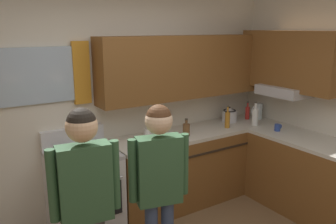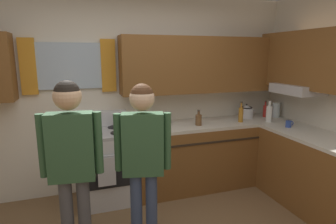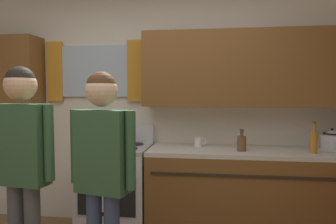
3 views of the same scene
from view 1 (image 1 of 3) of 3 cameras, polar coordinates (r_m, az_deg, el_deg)
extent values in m
cube|color=silver|center=(3.99, -11.15, 1.26)|extent=(4.60, 0.10, 2.60)
cube|color=silver|center=(3.66, -20.96, 5.54)|extent=(0.75, 0.03, 0.56)
cube|color=orange|center=(3.78, -14.03, 6.26)|extent=(0.18, 0.04, 0.66)
cube|color=brown|center=(4.28, 3.67, 7.47)|extent=(2.39, 0.32, 0.75)
cube|color=brown|center=(4.53, 19.41, 7.98)|extent=(0.32, 1.32, 0.71)
cube|color=#B7B7BC|center=(4.54, 18.49, 3.34)|extent=(0.40, 0.60, 0.12)
cube|color=brown|center=(4.50, 5.03, -8.70)|extent=(2.30, 0.62, 0.86)
cube|color=beige|center=(4.35, 5.15, -3.21)|extent=(2.30, 0.62, 0.04)
cube|color=brown|center=(4.41, 22.74, -10.27)|extent=(0.62, 1.52, 0.86)
cube|color=beige|center=(4.26, 23.30, -4.70)|extent=(0.62, 1.52, 0.04)
cube|color=#2D2319|center=(4.17, 7.78, -6.36)|extent=(2.18, 0.01, 0.02)
cube|color=silver|center=(3.84, -13.54, -13.18)|extent=(0.68, 0.62, 0.86)
cube|color=black|center=(3.55, -11.82, -14.50)|extent=(0.56, 0.01, 0.36)
cylinder|color=#ADADB2|center=(3.43, -11.85, -11.44)|extent=(0.56, 0.02, 0.02)
cube|color=#ADADB2|center=(3.66, -13.94, -6.87)|extent=(0.68, 0.62, 0.04)
cube|color=silver|center=(3.87, -15.37, -3.97)|extent=(0.68, 0.08, 0.20)
cylinder|color=black|center=(3.48, -15.85, -7.64)|extent=(0.17, 0.17, 0.01)
cylinder|color=black|center=(3.59, -10.67, -6.72)|extent=(0.17, 0.17, 0.01)
cylinder|color=black|center=(3.73, -17.12, -6.29)|extent=(0.17, 0.17, 0.01)
cylinder|color=black|center=(3.83, -12.25, -5.47)|extent=(0.17, 0.17, 0.01)
cube|color=silver|center=(3.51, -11.64, -14.16)|extent=(0.20, 0.02, 0.34)
cylinder|color=brown|center=(4.10, 3.02, -2.93)|extent=(0.08, 0.08, 0.14)
cylinder|color=brown|center=(4.07, 3.04, -1.66)|extent=(0.03, 0.03, 0.05)
cylinder|color=#3F382D|center=(4.06, 3.04, -1.22)|extent=(0.04, 0.04, 0.02)
cylinder|color=white|center=(4.64, 14.10, -0.82)|extent=(0.08, 0.08, 0.22)
cylinder|color=white|center=(4.61, 14.21, 0.97)|extent=(0.03, 0.03, 0.08)
cylinder|color=#3F382D|center=(4.60, 14.24, 1.53)|extent=(0.03, 0.03, 0.02)
cylinder|color=red|center=(4.95, 12.92, -0.17)|extent=(0.06, 0.06, 0.17)
cylinder|color=red|center=(4.92, 12.99, 1.13)|extent=(0.02, 0.02, 0.06)
cylinder|color=#3F382D|center=(4.91, 13.01, 1.56)|extent=(0.03, 0.03, 0.02)
cylinder|color=#B27223|center=(4.46, 9.73, -1.31)|extent=(0.06, 0.06, 0.20)
cylinder|color=#B27223|center=(4.43, 9.80, 0.37)|extent=(0.02, 0.02, 0.07)
cylinder|color=#3F382D|center=(4.42, 9.82, 0.91)|extent=(0.03, 0.03, 0.02)
cylinder|color=white|center=(4.05, -3.41, -3.46)|extent=(0.08, 0.08, 0.09)
torus|color=white|center=(4.08, -2.77, -3.28)|extent=(0.07, 0.01, 0.07)
cylinder|color=#2D479E|center=(4.49, 17.54, -2.45)|extent=(0.07, 0.07, 0.08)
torus|color=#2D479E|center=(4.52, 17.93, -2.30)|extent=(0.06, 0.01, 0.06)
cylinder|color=silver|center=(4.77, 10.05, -0.74)|extent=(0.20, 0.20, 0.14)
cone|color=silver|center=(4.74, 10.10, 0.37)|extent=(0.18, 0.18, 0.05)
sphere|color=black|center=(4.74, 10.11, 0.72)|extent=(0.02, 0.02, 0.02)
cone|color=silver|center=(4.85, 11.19, -0.21)|extent=(0.09, 0.04, 0.07)
torus|color=black|center=(4.74, 10.09, 0.25)|extent=(0.17, 0.17, 0.02)
cylinder|color=silver|center=(5.00, 14.62, 0.17)|extent=(0.11, 0.11, 0.22)
torus|color=silver|center=(4.95, 14.09, 0.19)|extent=(0.14, 0.02, 0.14)
cube|color=#335938|center=(2.55, -13.47, -11.30)|extent=(0.38, 0.20, 0.57)
cylinder|color=#335938|center=(2.58, -8.69, -10.15)|extent=(0.07, 0.07, 0.52)
cylinder|color=#335938|center=(2.51, -18.47, -11.48)|extent=(0.07, 0.07, 0.52)
sphere|color=#DBAD84|center=(2.40, -14.02, -2.33)|extent=(0.22, 0.22, 0.22)
sphere|color=black|center=(2.40, -14.06, -1.70)|extent=(0.20, 0.20, 0.20)
cube|color=#335938|center=(2.76, -1.47, -9.52)|extent=(0.38, 0.23, 0.55)
cylinder|color=#335938|center=(2.82, 2.70, -8.54)|extent=(0.07, 0.07, 0.51)
cylinder|color=#335938|center=(2.70, -5.85, -9.64)|extent=(0.07, 0.07, 0.51)
sphere|color=beige|center=(2.63, -1.53, -1.43)|extent=(0.21, 0.21, 0.21)
sphere|color=#4C2D19|center=(2.62, -1.53, -0.87)|extent=(0.20, 0.20, 0.20)
camera|label=2|loc=(0.86, 60.73, -15.96)|focal=29.97mm
camera|label=3|loc=(2.17, 50.28, -10.36)|focal=34.35mm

